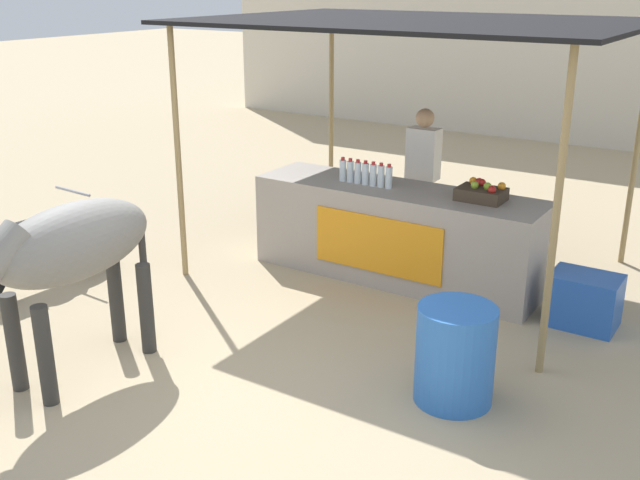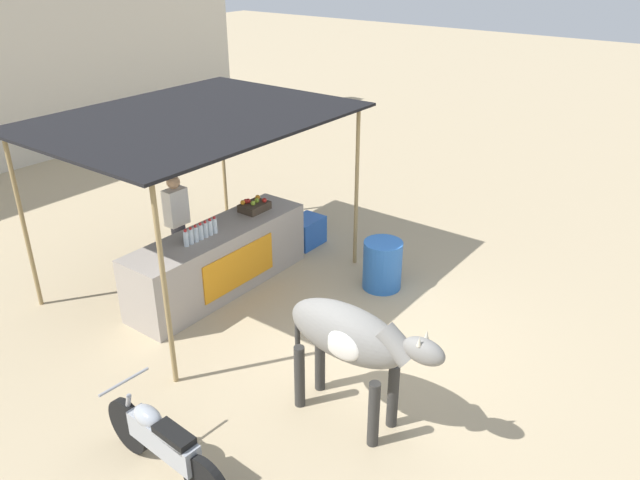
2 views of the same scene
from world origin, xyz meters
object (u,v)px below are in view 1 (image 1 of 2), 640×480
(cow, at_px, (67,250))
(motorcycle_parked, at_px, (33,246))
(fruit_crate, at_px, (482,193))
(water_barrel, at_px, (455,355))
(cooler_box, at_px, (584,300))
(stall_counter, at_px, (396,234))
(vendor_behind_counter, at_px, (422,182))

(cow, bearing_deg, motorcycle_parked, 151.90)
(fruit_crate, relative_size, water_barrel, 0.59)
(cooler_box, xyz_separation_m, motorcycle_parked, (-4.87, -2.10, 0.19))
(stall_counter, height_order, cooler_box, stall_counter)
(fruit_crate, height_order, water_barrel, fruit_crate)
(vendor_behind_counter, distance_m, water_barrel, 3.12)
(stall_counter, xyz_separation_m, cow, (-1.16, -3.13, 0.55))
(vendor_behind_counter, bearing_deg, water_barrel, -59.51)
(vendor_behind_counter, xyz_separation_m, motorcycle_parked, (-2.84, -2.95, -0.42))
(fruit_crate, xyz_separation_m, cow, (-2.02, -3.19, 0.00))
(stall_counter, height_order, motorcycle_parked, stall_counter)
(fruit_crate, height_order, vendor_behind_counter, vendor_behind_counter)
(vendor_behind_counter, height_order, motorcycle_parked, vendor_behind_counter)
(stall_counter, xyz_separation_m, cooler_box, (1.94, -0.10, -0.24))
(vendor_behind_counter, height_order, water_barrel, vendor_behind_counter)
(water_barrel, distance_m, motorcycle_parked, 4.41)
(fruit_crate, relative_size, vendor_behind_counter, 0.27)
(motorcycle_parked, bearing_deg, vendor_behind_counter, 46.07)
(vendor_behind_counter, height_order, cooler_box, vendor_behind_counter)
(cooler_box, height_order, cow, cow)
(fruit_crate, height_order, cooler_box, fruit_crate)
(fruit_crate, xyz_separation_m, cooler_box, (1.08, -0.16, -0.79))
(cow, bearing_deg, water_barrel, 24.96)
(stall_counter, distance_m, cow, 3.39)
(fruit_crate, distance_m, water_barrel, 2.16)
(stall_counter, bearing_deg, fruit_crate, 3.94)
(fruit_crate, xyz_separation_m, motorcycle_parked, (-3.78, -2.25, -0.61))
(fruit_crate, xyz_separation_m, vendor_behind_counter, (-0.95, 0.69, -0.18))
(fruit_crate, distance_m, motorcycle_parked, 4.45)
(cooler_box, bearing_deg, stall_counter, 177.14)
(cow, bearing_deg, fruit_crate, 57.63)
(fruit_crate, height_order, cow, cow)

